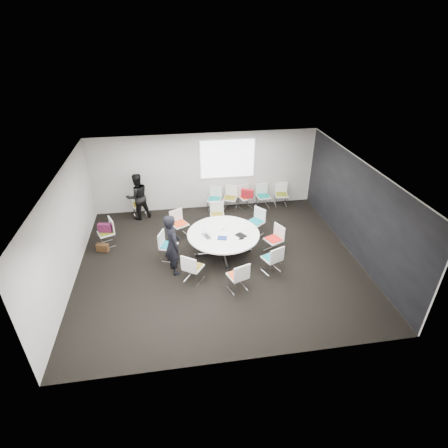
{
  "coord_description": "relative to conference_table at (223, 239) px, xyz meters",
  "views": [
    {
      "loc": [
        -1.13,
        -8.21,
        6.1
      ],
      "look_at": [
        0.2,
        0.4,
        1.0
      ],
      "focal_mm": 28.0,
      "sensor_mm": 36.0,
      "label": 1
    }
  ],
  "objects": [
    {
      "name": "cup",
      "position": [
        0.03,
        0.19,
        0.25
      ],
      "size": [
        0.08,
        0.08,
        0.09
      ],
      "primitive_type": "cylinder",
      "color": "white",
      "rests_on": "conference_table"
    },
    {
      "name": "chair_back_c",
      "position": [
        1.27,
        2.83,
        -0.25
      ],
      "size": [
        0.58,
        0.57,
        0.88
      ],
      "rotation": [
        0.0,
        0.0,
        3.47
      ],
      "color": "silver",
      "rests_on": "ground"
    },
    {
      "name": "tablet_folio",
      "position": [
        -0.07,
        -0.27,
        0.22
      ],
      "size": [
        0.3,
        0.26,
        0.03
      ],
      "primitive_type": "cube",
      "rotation": [
        0.0,
        0.0,
        -0.26
      ],
      "color": "navy",
      "rests_on": "conference_table"
    },
    {
      "name": "room_shell",
      "position": [
        -0.08,
        -0.33,
        0.87
      ],
      "size": [
        8.08,
        7.08,
        2.88
      ],
      "color": "black",
      "rests_on": "ground"
    },
    {
      "name": "chair_ring_d",
      "position": [
        -1.24,
        1.23,
        -0.25
      ],
      "size": [
        0.62,
        0.61,
        0.88
      ],
      "rotation": [
        0.0,
        0.0,
        3.63
      ],
      "color": "silver",
      "rests_on": "ground"
    },
    {
      "name": "papers_right",
      "position": [
        0.61,
        0.25,
        0.21
      ],
      "size": [
        0.37,
        0.34,
        0.0
      ],
      "primitive_type": "cube",
      "rotation": [
        0.0,
        0.0,
        0.62
      ],
      "color": "white",
      "rests_on": "conference_table"
    },
    {
      "name": "chair_spare_left",
      "position": [
        -3.49,
        1.04,
        -0.25
      ],
      "size": [
        0.59,
        0.6,
        0.88
      ],
      "rotation": [
        0.0,
        0.0,
        1.98
      ],
      "color": "silver",
      "rests_on": "ground"
    },
    {
      "name": "person_back",
      "position": [
        -2.59,
        2.67,
        0.31
      ],
      "size": [
        0.99,
        0.9,
        1.67
      ],
      "primitive_type": "imported",
      "rotation": [
        0.0,
        0.0,
        3.55
      ],
      "color": "black",
      "rests_on": "ground"
    },
    {
      "name": "chair_back_b",
      "position": [
        0.69,
        2.83,
        -0.25
      ],
      "size": [
        0.6,
        0.59,
        0.88
      ],
      "rotation": [
        0.0,
        0.0,
        2.74
      ],
      "color": "silver",
      "rests_on": "ground"
    },
    {
      "name": "papers_front",
      "position": [
        0.77,
        -0.11,
        0.21
      ],
      "size": [
        0.36,
        0.31,
        0.0
      ],
      "primitive_type": "cube",
      "rotation": [
        0.0,
        0.0,
        -0.41
      ],
      "color": "silver",
      "rests_on": "conference_table"
    },
    {
      "name": "phone",
      "position": [
        0.45,
        -0.39,
        0.21
      ],
      "size": [
        0.14,
        0.08,
        0.01
      ],
      "primitive_type": "cube",
      "rotation": [
        0.0,
        0.0,
        0.08
      ],
      "color": "black",
      "rests_on": "conference_table"
    },
    {
      "name": "projection_screen",
      "position": [
        0.63,
        3.13,
        1.32
      ],
      "size": [
        1.9,
        0.03,
        1.35
      ],
      "primitive_type": "cube",
      "color": "white",
      "rests_on": "room_shell"
    },
    {
      "name": "chair_ring_f",
      "position": [
        -0.99,
        -1.12,
        -0.25
      ],
      "size": [
        0.63,
        0.63,
        0.88
      ],
      "rotation": [
        0.0,
        0.0,
        5.68
      ],
      "color": "silver",
      "rests_on": "ground"
    },
    {
      "name": "chair_ring_h",
      "position": [
        1.2,
        -1.05,
        -0.25
      ],
      "size": [
        0.6,
        0.59,
        0.88
      ],
      "rotation": [
        0.0,
        0.0,
        6.67
      ],
      "color": "silver",
      "rests_on": "ground"
    },
    {
      "name": "chair_ring_c",
      "position": [
        0.04,
        1.59,
        -0.25
      ],
      "size": [
        0.5,
        0.49,
        0.88
      ],
      "rotation": [
        0.0,
        0.0,
        3.05
      ],
      "color": "silver",
      "rests_on": "ground"
    },
    {
      "name": "chair_ring_b",
      "position": [
        1.22,
        0.97,
        -0.25
      ],
      "size": [
        0.64,
        0.64,
        0.88
      ],
      "rotation": [
        0.0,
        0.0,
        2.23
      ],
      "color": "silver",
      "rests_on": "ground"
    },
    {
      "name": "chair_back_e",
      "position": [
        2.64,
        2.82,
        -0.25
      ],
      "size": [
        0.52,
        0.51,
        0.88
      ],
      "rotation": [
        0.0,
        0.0,
        3.0
      ],
      "color": "silver",
      "rests_on": "ground"
    },
    {
      "name": "conference_table",
      "position": [
        0.0,
        0.0,
        0.0
      ],
      "size": [
        2.11,
        2.11,
        0.73
      ],
      "color": "silver",
      "rests_on": "ground"
    },
    {
      "name": "brown_bag",
      "position": [
        -3.61,
        0.71,
        -0.41
      ],
      "size": [
        0.39,
        0.25,
        0.24
      ],
      "primitive_type": "cube",
      "rotation": [
        0.0,
        0.0,
        -0.28
      ],
      "color": "#3C2613",
      "rests_on": "ground"
    },
    {
      "name": "chair_ring_g",
      "position": [
        0.12,
        -1.65,
        -0.25
      ],
      "size": [
        0.58,
        0.58,
        0.88
      ],
      "rotation": [
        0.0,
        0.0,
        6.62
      ],
      "color": "silver",
      "rests_on": "ground"
    },
    {
      "name": "chair_person_back",
      "position": [
        -2.6,
        2.83,
        -0.25
      ],
      "size": [
        0.54,
        0.53,
        0.88
      ],
      "rotation": [
        0.0,
        0.0,
        3.34
      ],
      "color": "silver",
      "rests_on": "ground"
    },
    {
      "name": "chair_ring_a",
      "position": [
        1.5,
        -0.14,
        -0.25
      ],
      "size": [
        0.6,
        0.61,
        0.88
      ],
      "rotation": [
        0.0,
        0.0,
        2.0
      ],
      "color": "silver",
      "rests_on": "ground"
    },
    {
      "name": "chair_back_a",
      "position": [
        0.1,
        2.83,
        -0.25
      ],
      "size": [
        0.6,
        0.59,
        0.88
      ],
      "rotation": [
        0.0,
        0.0,
        2.75
      ],
      "color": "silver",
      "rests_on": "ground"
    },
    {
      "name": "chair_ring_e",
      "position": [
        -1.62,
        0.0,
        -0.25
      ],
      "size": [
        0.58,
        0.59,
        0.88
      ],
      "rotation": [
        0.0,
        0.0,
        4.34
      ],
      "color": "silver",
      "rests_on": "ground"
    },
    {
      "name": "person_main",
      "position": [
        -1.48,
        -0.61,
        0.36
      ],
      "size": [
        0.6,
        0.74,
        1.78
      ],
      "primitive_type": "imported",
      "rotation": [
        0.0,
        0.0,
        1.87
      ],
      "color": "black",
      "rests_on": "ground"
    },
    {
      "name": "laptop_lid",
      "position": [
        -0.53,
        0.06,
        0.33
      ],
      "size": [
        0.09,
        0.29,
        0.22
      ],
      "primitive_type": "cube",
      "rotation": [
        0.0,
        0.0,
        1.32
      ],
      "color": "silver",
      "rests_on": "conference_table"
    },
    {
      "name": "laptop",
      "position": [
        -0.46,
        -0.08,
        0.22
      ],
      "size": [
        0.32,
        0.39,
        0.03
      ],
      "primitive_type": "imported",
      "rotation": [
        0.0,
        0.0,
        1.95
      ],
      "color": "#333338",
      "rests_on": "conference_table"
    },
    {
      "name": "maroon_bag",
      "position": [
        -3.5,
        1.03,
        0.09
      ],
      "size": [
        0.42,
        0.22,
        0.28
      ],
      "primitive_type": "cube",
      "rotation": [
        0.0,
        0.0,
        -0.2
      ],
      "color": "#4F1533",
      "rests_on": "chair_spare_left"
    },
    {
      "name": "notebook_black",
      "position": [
        0.48,
        -0.22,
        0.21
      ],
      "size": [
        0.35,
        0.37,
        0.02
      ],
      "primitive_type": "cube",
      "rotation": [
        0.0,
        0.0,
        0.59
      ],
      "color": "black",
      "rests_on": "conference_table"
    },
    {
      "name": "chair_back_d",
      "position": [
        1.93,
        2.79,
        -0.25
      ],
      "size": [
        0.5,
        0.49,
        0.88
      ],
      "rotation": [
        0.0,
        0.0,
        3.24
      ],
      "color": "silver",
      "rests_on": "ground"
    },
    {
      "name": "red_jacket",
      "position": [
        1.28,
        2.61,
        0.17
      ],
      "size": [
        0.47,
        0.33,
        0.36
      ],
      "primitive_type": "cube",
      "rotation": [
        0.17,
        0.0,
        -0.43
      ],
      "color": "#B0151F",
      "rests_on": "chair_back_c"
    }
  ]
}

